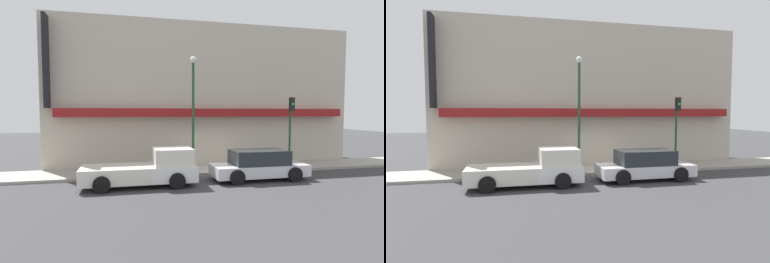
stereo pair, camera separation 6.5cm
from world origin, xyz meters
The scene contains 8 objects.
ground_plane centered at (0.00, 0.00, 0.00)m, with size 80.00×80.00×0.00m, color #38383A.
sidewalk centered at (0.00, 1.38, 0.07)m, with size 36.00×2.75×0.15m.
building centered at (-0.01, 4.23, 4.54)m, with size 19.80×3.80×9.09m.
pickup_truck centered at (-4.23, -1.49, 0.77)m, with size 5.26×2.21×1.74m.
parked_car centered at (1.43, -1.49, 0.75)m, with size 4.88×2.00×1.52m.
fire_hydrant centered at (-3.56, 0.78, 0.50)m, with size 0.16×0.16×0.72m.
street_lamp centered at (-1.58, 0.43, 4.03)m, with size 0.36×0.36×6.32m.
traffic_light centered at (4.36, 0.45, 2.99)m, with size 0.28×0.42×4.17m.
Camera 1 is at (-5.25, -15.53, 3.42)m, focal length 28.00 mm.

